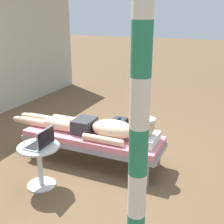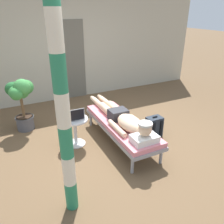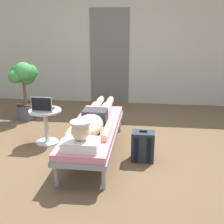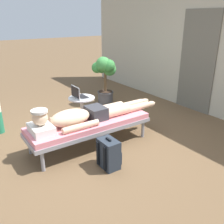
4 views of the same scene
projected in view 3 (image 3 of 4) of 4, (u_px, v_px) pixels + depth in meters
name	position (u px, v px, depth m)	size (l,w,h in m)	color
ground_plane	(93.00, 153.00, 3.99)	(40.00, 40.00, 0.00)	brown
house_wall_back	(116.00, 41.00, 6.17)	(7.60, 0.20, 2.70)	#B2AD99
house_door_panel	(110.00, 57.00, 6.18)	(0.84, 0.03, 2.04)	#625F54
lounge_chair	(94.00, 131.00, 3.88)	(0.63, 1.92, 0.42)	gray
person_reclining	(92.00, 121.00, 3.76)	(0.53, 2.17, 0.33)	white
side_table	(46.00, 121.00, 4.25)	(0.48, 0.48, 0.52)	silver
laptop	(43.00, 107.00, 4.13)	(0.31, 0.24, 0.23)	#A5A8AD
backpack	(143.00, 146.00, 3.76)	(0.30, 0.26, 0.42)	#262D38
potted_plant	(24.00, 82.00, 5.18)	(0.53, 0.55, 1.09)	#4C4C51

